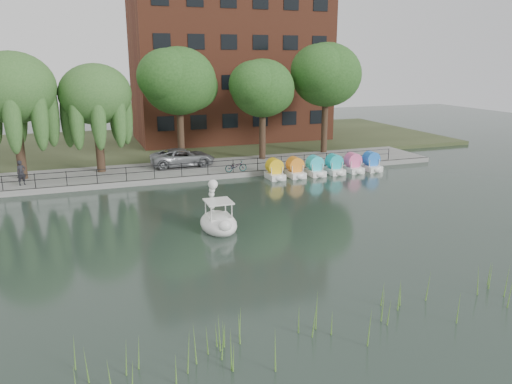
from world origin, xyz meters
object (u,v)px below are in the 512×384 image
minivan (183,156)px  swan_boat (218,219)px  bicycle (236,165)px  pedestrian (21,171)px

minivan → swan_boat: bearing=175.4°
bicycle → pedestrian: bearing=86.1°
minivan → bicycle: (3.39, -3.52, -0.32)m
bicycle → swan_boat: size_ratio=0.55×
minivan → pedestrian: size_ratio=3.00×
bicycle → pedestrian: size_ratio=0.87×
minivan → pedestrian: pedestrian is taller
bicycle → swan_boat: (-4.63, -11.32, -0.35)m
bicycle → pedestrian: (-15.14, 1.12, 0.49)m
minivan → pedestrian: 11.99m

